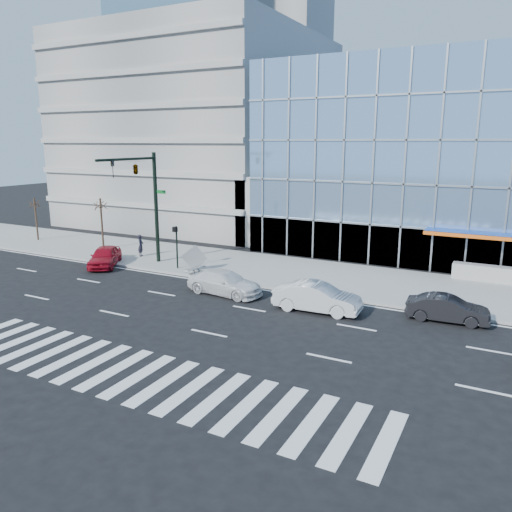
{
  "coord_description": "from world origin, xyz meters",
  "views": [
    {
      "loc": [
        12.38,
        -22.68,
        8.93
      ],
      "look_at": [
        -1.16,
        3.0,
        2.22
      ],
      "focal_mm": 35.0,
      "sensor_mm": 36.0,
      "label": 1
    }
  ],
  "objects_px": {
    "white_suv": "(225,283)",
    "dark_sedan": "(447,309)",
    "ped_signal_post": "(176,241)",
    "red_sedan": "(105,256)",
    "street_tree_near": "(101,205)",
    "tilted_panel": "(194,258)",
    "traffic_signal": "(142,182)",
    "street_tree_far": "(35,204)",
    "white_sedan": "(317,297)",
    "pedestrian": "(141,245)"
  },
  "relations": [
    {
      "from": "traffic_signal",
      "to": "ped_signal_post",
      "type": "relative_size",
      "value": 2.67
    },
    {
      "from": "street_tree_far",
      "to": "tilted_panel",
      "type": "xyz_separation_m",
      "value": [
        18.94,
        -2.5,
        -2.38
      ]
    },
    {
      "from": "traffic_signal",
      "to": "pedestrian",
      "type": "height_order",
      "value": "traffic_signal"
    },
    {
      "from": "ped_signal_post",
      "to": "red_sedan",
      "type": "xyz_separation_m",
      "value": [
        -5.32,
        -1.52,
        -1.4
      ]
    },
    {
      "from": "traffic_signal",
      "to": "tilted_panel",
      "type": "bearing_deg",
      "value": 6.24
    },
    {
      "from": "street_tree_far",
      "to": "tilted_panel",
      "type": "relative_size",
      "value": 2.98
    },
    {
      "from": "street_tree_far",
      "to": "tilted_panel",
      "type": "distance_m",
      "value": 19.26
    },
    {
      "from": "white_suv",
      "to": "tilted_panel",
      "type": "distance_m",
      "value": 5.54
    },
    {
      "from": "traffic_signal",
      "to": "red_sedan",
      "type": "xyz_separation_m",
      "value": [
        -2.83,
        -1.15,
        -5.42
      ]
    },
    {
      "from": "street_tree_far",
      "to": "red_sedan",
      "type": "bearing_deg",
      "value": -18.52
    },
    {
      "from": "street_tree_near",
      "to": "pedestrian",
      "type": "relative_size",
      "value": 2.49
    },
    {
      "from": "dark_sedan",
      "to": "ped_signal_post",
      "type": "bearing_deg",
      "value": 79.91
    },
    {
      "from": "street_tree_far",
      "to": "dark_sedan",
      "type": "bearing_deg",
      "value": -7.17
    },
    {
      "from": "traffic_signal",
      "to": "tilted_panel",
      "type": "relative_size",
      "value": 6.15
    },
    {
      "from": "traffic_signal",
      "to": "ped_signal_post",
      "type": "bearing_deg",
      "value": 8.52
    },
    {
      "from": "street_tree_near",
      "to": "dark_sedan",
      "type": "xyz_separation_m",
      "value": [
        27.79,
        -4.5,
        -3.12
      ]
    },
    {
      "from": "traffic_signal",
      "to": "pedestrian",
      "type": "distance_m",
      "value": 6.06
    },
    {
      "from": "street_tree_near",
      "to": "tilted_panel",
      "type": "xyz_separation_m",
      "value": [
        10.94,
        -2.5,
        -2.72
      ]
    },
    {
      "from": "tilted_panel",
      "to": "ped_signal_post",
      "type": "bearing_deg",
      "value": 146.66
    },
    {
      "from": "traffic_signal",
      "to": "red_sedan",
      "type": "height_order",
      "value": "traffic_signal"
    },
    {
      "from": "pedestrian",
      "to": "street_tree_near",
      "type": "bearing_deg",
      "value": 57.02
    },
    {
      "from": "red_sedan",
      "to": "tilted_panel",
      "type": "relative_size",
      "value": 3.36
    },
    {
      "from": "red_sedan",
      "to": "street_tree_far",
      "type": "bearing_deg",
      "value": 131.19
    },
    {
      "from": "ped_signal_post",
      "to": "street_tree_far",
      "type": "distance_m",
      "value": 17.73
    },
    {
      "from": "ped_signal_post",
      "to": "street_tree_far",
      "type": "height_order",
      "value": "street_tree_far"
    },
    {
      "from": "white_sedan",
      "to": "red_sedan",
      "type": "bearing_deg",
      "value": 80.05
    },
    {
      "from": "white_sedan",
      "to": "red_sedan",
      "type": "relative_size",
      "value": 1.07
    },
    {
      "from": "street_tree_near",
      "to": "tilted_panel",
      "type": "distance_m",
      "value": 11.55
    },
    {
      "from": "white_sedan",
      "to": "pedestrian",
      "type": "distance_m",
      "value": 17.54
    },
    {
      "from": "ped_signal_post",
      "to": "street_tree_far",
      "type": "bearing_deg",
      "value": 171.69
    },
    {
      "from": "street_tree_near",
      "to": "white_sedan",
      "type": "distance_m",
      "value": 22.46
    },
    {
      "from": "white_suv",
      "to": "dark_sedan",
      "type": "height_order",
      "value": "white_suv"
    },
    {
      "from": "ped_signal_post",
      "to": "white_suv",
      "type": "distance_m",
      "value": 6.87
    },
    {
      "from": "ped_signal_post",
      "to": "street_tree_far",
      "type": "relative_size",
      "value": 0.78
    },
    {
      "from": "traffic_signal",
      "to": "pedestrian",
      "type": "xyz_separation_m",
      "value": [
        -2.3,
        2.18,
        -5.17
      ]
    },
    {
      "from": "street_tree_far",
      "to": "pedestrian",
      "type": "relative_size",
      "value": 2.28
    },
    {
      "from": "ped_signal_post",
      "to": "dark_sedan",
      "type": "distance_m",
      "value": 18.45
    },
    {
      "from": "dark_sedan",
      "to": "white_sedan",
      "type": "bearing_deg",
      "value": 100.3
    },
    {
      "from": "pedestrian",
      "to": "tilted_panel",
      "type": "relative_size",
      "value": 1.31
    },
    {
      "from": "traffic_signal",
      "to": "street_tree_far",
      "type": "height_order",
      "value": "traffic_signal"
    },
    {
      "from": "street_tree_near",
      "to": "street_tree_far",
      "type": "bearing_deg",
      "value": 180.0
    },
    {
      "from": "ped_signal_post",
      "to": "street_tree_near",
      "type": "bearing_deg",
      "value": 164.94
    },
    {
      "from": "white_sedan",
      "to": "tilted_panel",
      "type": "height_order",
      "value": "tilted_panel"
    },
    {
      "from": "white_suv",
      "to": "dark_sedan",
      "type": "bearing_deg",
      "value": -79.54
    },
    {
      "from": "white_sedan",
      "to": "dark_sedan",
      "type": "relative_size",
      "value": 1.16
    },
    {
      "from": "pedestrian",
      "to": "red_sedan",
      "type": "bearing_deg",
      "value": 147.17
    },
    {
      "from": "red_sedan",
      "to": "street_tree_near",
      "type": "bearing_deg",
      "value": 105.39
    },
    {
      "from": "red_sedan",
      "to": "tilted_panel",
      "type": "height_order",
      "value": "tilted_panel"
    },
    {
      "from": "dark_sedan",
      "to": "red_sedan",
      "type": "bearing_deg",
      "value": 84.95
    },
    {
      "from": "ped_signal_post",
      "to": "street_tree_near",
      "type": "relative_size",
      "value": 0.71
    }
  ]
}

